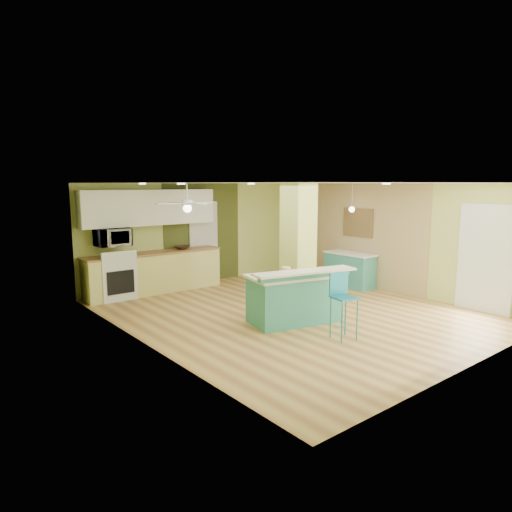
# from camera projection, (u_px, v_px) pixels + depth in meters

# --- Properties ---
(floor) EXTENTS (6.00, 7.00, 0.01)m
(floor) POSITION_uv_depth(u_px,v_px,m) (291.00, 313.00, 8.91)
(floor) COLOR olive
(floor) RESTS_ON ground
(ceiling) EXTENTS (6.00, 7.00, 0.01)m
(ceiling) POSITION_uv_depth(u_px,v_px,m) (293.00, 183.00, 8.51)
(ceiling) COLOR white
(ceiling) RESTS_ON wall_back
(wall_back) EXTENTS (6.00, 0.01, 2.50)m
(wall_back) POSITION_uv_depth(u_px,v_px,m) (196.00, 234.00, 11.41)
(wall_back) COLOR #C1CC6D
(wall_back) RESTS_ON floor
(wall_front) EXTENTS (6.00, 0.01, 2.50)m
(wall_front) POSITION_uv_depth(u_px,v_px,m) (474.00, 278.00, 6.01)
(wall_front) COLOR #C1CC6D
(wall_front) RESTS_ON floor
(wall_left) EXTENTS (0.01, 7.00, 2.50)m
(wall_left) POSITION_uv_depth(u_px,v_px,m) (146.00, 267.00, 6.85)
(wall_left) COLOR #C1CC6D
(wall_left) RESTS_ON floor
(wall_right) EXTENTS (0.01, 7.00, 2.50)m
(wall_right) POSITION_uv_depth(u_px,v_px,m) (386.00, 238.00, 10.57)
(wall_right) COLOR #C1CC6D
(wall_right) RESTS_ON floor
(wood_panel) EXTENTS (0.02, 3.40, 2.50)m
(wood_panel) POSITION_uv_depth(u_px,v_px,m) (365.00, 235.00, 11.02)
(wood_panel) COLOR #9A8058
(wood_panel) RESTS_ON floor
(olive_accent) EXTENTS (2.20, 0.02, 2.50)m
(olive_accent) POSITION_uv_depth(u_px,v_px,m) (203.00, 233.00, 11.52)
(olive_accent) COLOR #42491D
(olive_accent) RESTS_ON floor
(interior_door) EXTENTS (0.82, 0.05, 2.00)m
(interior_door) POSITION_uv_depth(u_px,v_px,m) (204.00, 243.00, 11.54)
(interior_door) COLOR silver
(interior_door) RESTS_ON floor
(french_door) EXTENTS (0.04, 1.08, 2.10)m
(french_door) POSITION_uv_depth(u_px,v_px,m) (485.00, 259.00, 8.81)
(french_door) COLOR white
(french_door) RESTS_ON floor
(column) EXTENTS (0.55, 0.55, 2.50)m
(column) POSITION_uv_depth(u_px,v_px,m) (298.00, 244.00, 9.50)
(column) COLOR #CDD864
(column) RESTS_ON floor
(kitchen_run) EXTENTS (3.25, 0.63, 0.94)m
(kitchen_run) POSITION_uv_depth(u_px,v_px,m) (155.00, 272.00, 10.49)
(kitchen_run) COLOR #D3CF6E
(kitchen_run) RESTS_ON floor
(stove) EXTENTS (0.76, 0.66, 1.08)m
(stove) POSITION_uv_depth(u_px,v_px,m) (115.00, 278.00, 9.90)
(stove) COLOR silver
(stove) RESTS_ON floor
(upper_cabinets) EXTENTS (3.20, 0.34, 0.80)m
(upper_cabinets) POSITION_uv_depth(u_px,v_px,m) (150.00, 208.00, 10.35)
(upper_cabinets) COLOR white
(upper_cabinets) RESTS_ON wall_back
(microwave) EXTENTS (0.70, 0.48, 0.39)m
(microwave) POSITION_uv_depth(u_px,v_px,m) (113.00, 237.00, 9.76)
(microwave) COLOR white
(microwave) RESTS_ON wall_back
(ceiling_fan) EXTENTS (1.41, 1.41, 0.61)m
(ceiling_fan) POSITION_uv_depth(u_px,v_px,m) (187.00, 204.00, 9.44)
(ceiling_fan) COLOR white
(ceiling_fan) RESTS_ON ceiling
(pendant_lamp) EXTENTS (0.14, 0.14, 0.69)m
(pendant_lamp) POSITION_uv_depth(u_px,v_px,m) (352.00, 209.00, 10.83)
(pendant_lamp) COLOR white
(pendant_lamp) RESTS_ON ceiling
(wall_decor) EXTENTS (0.03, 0.90, 0.70)m
(wall_decor) POSITION_uv_depth(u_px,v_px,m) (358.00, 222.00, 11.12)
(wall_decor) COLOR brown
(wall_decor) RESTS_ON wood_panel
(peninsula) EXTENTS (1.96, 1.38, 1.01)m
(peninsula) POSITION_uv_depth(u_px,v_px,m) (295.00, 297.00, 8.22)
(peninsula) COLOR teal
(peninsula) RESTS_ON floor
(bar_stool) EXTENTS (0.42, 0.42, 1.07)m
(bar_stool) POSITION_uv_depth(u_px,v_px,m) (342.00, 295.00, 7.33)
(bar_stool) COLOR teal
(bar_stool) RESTS_ON floor
(side_counter) EXTENTS (0.54, 1.28, 0.82)m
(side_counter) POSITION_uv_depth(u_px,v_px,m) (349.00, 269.00, 11.13)
(side_counter) COLOR teal
(side_counter) RESTS_ON floor
(fruit_bowl) EXTENTS (0.43, 0.43, 0.08)m
(fruit_bowl) POSITION_uv_depth(u_px,v_px,m) (182.00, 247.00, 10.86)
(fruit_bowl) COLOR #342015
(fruit_bowl) RESTS_ON kitchen_run
(canister) EXTENTS (0.16, 0.16, 0.17)m
(canister) POSITION_uv_depth(u_px,v_px,m) (286.00, 272.00, 7.97)
(canister) COLOR gold
(canister) RESTS_ON peninsula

